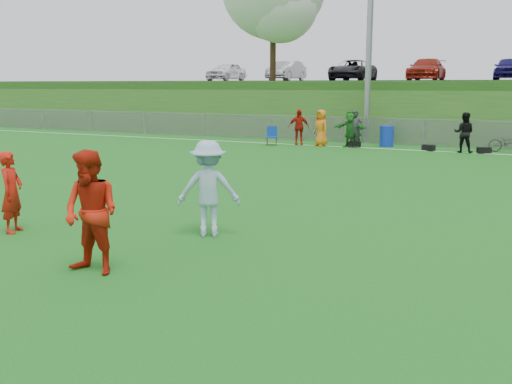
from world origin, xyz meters
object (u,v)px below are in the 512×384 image
Objects in this scene: player_red_center at (91,213)px; recycling_bin at (387,136)px; player_red_left at (12,192)px; player_blue at (209,189)px; bicycle at (509,142)px.

recycling_bin is (-0.07, 20.02, -0.47)m from player_red_center.
player_red_left is 3.85m from player_blue.
player_blue reaches higher than bicycle.
player_red_left is at bearing -5.73° from player_blue.
player_red_left is at bearing 158.73° from player_red_center.
bicycle is at bearing -132.31° from player_blue.
player_red_center is 20.67m from bicycle.
player_red_center is 2.71m from player_blue.
player_blue is (3.58, 1.41, 0.12)m from player_red_left.
recycling_bin is at bearing -30.41° from player_red_left.
player_blue is (0.48, 2.67, -0.04)m from player_red_center.
recycling_bin is at bearing 91.05° from player_red_center.
player_red_center is at bearing 52.61° from player_blue.
recycling_bin is at bearing -115.43° from player_blue.
player_red_center reaches higher than player_blue.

